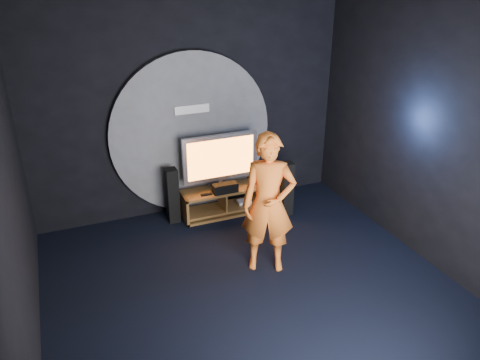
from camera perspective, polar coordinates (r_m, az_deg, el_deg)
name	(u,v)px	position (r m, az deg, el deg)	size (l,w,h in m)	color
floor	(254,291)	(6.05, 1.67, -13.38)	(5.00, 5.00, 0.00)	black
back_wall	(190,106)	(7.38, -6.14, 9.02)	(5.00, 0.04, 3.50)	black
front_wall	(412,299)	(3.34, 20.20, -13.43)	(5.00, 0.04, 3.50)	black
left_wall	(7,202)	(4.79, -26.55, -2.47)	(0.04, 5.00, 3.50)	black
right_wall	(433,134)	(6.53, 22.44, 5.17)	(0.04, 5.00, 3.50)	black
wall_disc_panel	(192,134)	(7.46, -5.86, 5.60)	(2.60, 0.11, 2.60)	#515156
media_console	(223,203)	(7.66, -2.08, -2.79)	(1.34, 0.45, 0.45)	brown
tv	(220,159)	(7.40, -2.41, 2.57)	(1.23, 0.22, 0.90)	#AFAFB6
center_speaker	(225,188)	(7.40, -1.81, -0.98)	(0.40, 0.15, 0.15)	black
remote	(206,195)	(7.34, -4.12, -1.78)	(0.18, 0.05, 0.02)	black
tower_speaker_left	(172,196)	(7.40, -8.24, -1.89)	(0.18, 0.20, 0.90)	black
tower_speaker_right	(286,189)	(7.59, 5.68, -1.04)	(0.18, 0.20, 0.90)	black
subwoofer	(272,198)	(7.89, 3.92, -2.24)	(0.29, 0.29, 0.32)	black
player	(268,204)	(6.00, 3.48, -2.95)	(0.69, 0.45, 1.89)	orange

